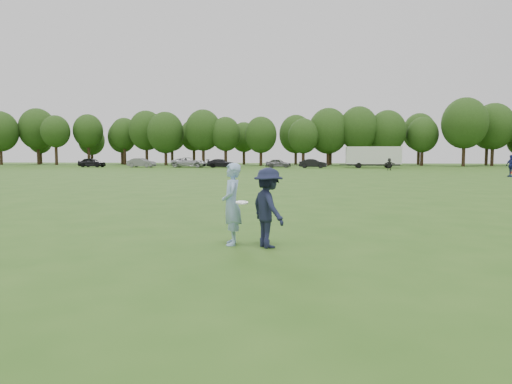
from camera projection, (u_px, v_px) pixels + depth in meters
ground at (264, 245)px, 10.04m from camera, size 200.00×200.00×0.00m
thrower at (232, 204)px, 10.01m from camera, size 0.56×0.73×1.80m
defender at (268, 208)px, 9.73m from camera, size 1.14×1.27×1.71m
player_far_b at (511, 166)px, 40.94m from camera, size 0.87×1.26×1.99m
player_far_d at (389, 164)px, 58.07m from camera, size 1.52×0.90×1.56m
car_a at (92, 163)px, 72.67m from camera, size 4.54×2.25×1.49m
car_b at (141, 163)px, 71.41m from camera, size 4.59×2.13×1.46m
car_c at (190, 162)px, 71.28m from camera, size 5.62×2.60×1.56m
car_d at (222, 163)px, 70.11m from camera, size 4.73×2.25×1.33m
car_e at (278, 163)px, 70.14m from camera, size 4.04×1.91×1.34m
car_f at (313, 164)px, 68.06m from camera, size 4.23×1.89×1.35m
field_cone at (511, 172)px, 47.42m from camera, size 0.28×0.28×0.30m
disc_in_play at (242, 202)px, 9.75m from camera, size 0.32×0.32×0.08m
cargo_trailer at (373, 156)px, 68.43m from camera, size 9.00×2.75×3.20m
treeline at (328, 132)px, 85.07m from camera, size 130.35×18.39×11.74m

